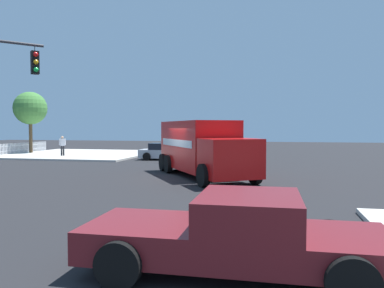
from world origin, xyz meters
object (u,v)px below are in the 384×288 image
Objects in this scene: shade_tree_near at (30,108)px; delivery_truck at (202,148)px; pedestrian_near_corner at (62,144)px; pickup_maroon at (238,232)px; sedan_silver at (167,152)px.

delivery_truck is at bearing 56.43° from shade_tree_near.
shade_tree_near reaches higher than pedestrian_near_corner.
pedestrian_near_corner is (-22.44, -17.12, 0.37)m from pickup_maroon.
pedestrian_near_corner is at bearing -93.00° from sedan_silver.
delivery_truck is 23.16m from shade_tree_near.
delivery_truck is 17.18m from pedestrian_near_corner.
shade_tree_near is (-25.28, -22.21, 3.63)m from pickup_maroon.
shade_tree_near is (-12.71, -19.15, 2.86)m from delivery_truck.
delivery_truck reaches higher than pickup_maroon.
delivery_truck is 12.96m from pickup_maroon.
delivery_truck is 10.49m from sedan_silver.
pedestrian_near_corner is (-0.49, -9.42, 0.46)m from sedan_silver.
pickup_maroon is 0.90× the size of shade_tree_near.
shade_tree_near reaches higher than delivery_truck.
delivery_truck is 1.54× the size of pickup_maroon.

